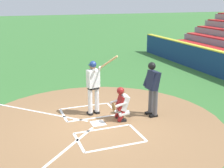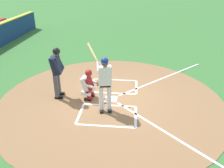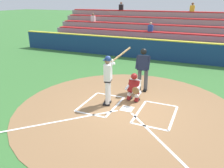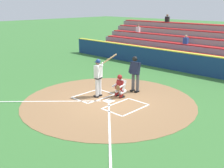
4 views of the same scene
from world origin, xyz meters
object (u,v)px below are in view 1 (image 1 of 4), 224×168
object	(u,v)px
baseball	(74,120)
batter	(94,84)
plate_umpire	(153,85)
catcher	(121,103)

from	to	relation	value
baseball	batter	bearing A→B (deg)	-70.03
plate_umpire	baseball	world-z (taller)	plate_umpire
plate_umpire	baseball	size ratio (longest dim) A/B	25.20
batter	baseball	xyz separation A→B (m)	(-0.28, 0.77, -1.06)
catcher	plate_umpire	bearing A→B (deg)	-90.34
catcher	plate_umpire	xyz separation A→B (m)	(-0.01, -1.12, 0.49)
batter	baseball	bearing A→B (deg)	109.97
batter	catcher	bearing A→B (deg)	-139.31
batter	baseball	distance (m)	1.34
catcher	plate_umpire	distance (m)	1.22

